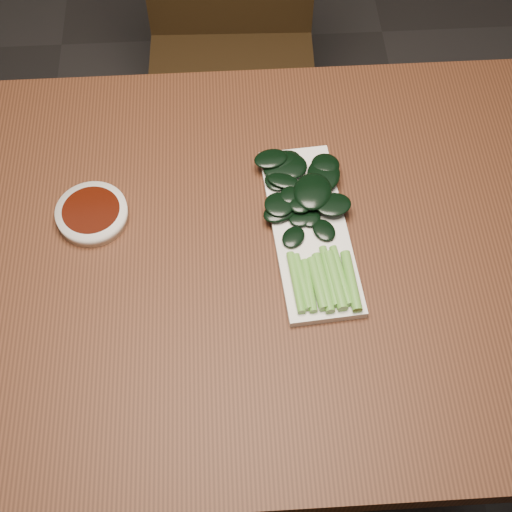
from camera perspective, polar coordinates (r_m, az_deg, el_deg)
The scene contains 6 objects.
ground at distance 1.82m, azimuth -1.20°, elevation -12.15°, with size 6.00×6.00×0.00m, color #282626.
table at distance 1.20m, azimuth -1.79°, elevation -1.42°, with size 1.40×0.80×0.75m.
chair_far at distance 1.81m, azimuth -1.99°, elevation 16.13°, with size 0.42×0.42×0.89m.
sauce_bowl at distance 1.19m, azimuth -12.98°, elevation 3.31°, with size 0.12×0.12×0.02m.
serving_plate at distance 1.15m, azimuth 4.31°, elevation 2.10°, with size 0.14×0.34×0.01m.
gai_lan at distance 1.15m, azimuth 4.12°, elevation 3.50°, with size 0.16×0.33×0.03m.
Camera 1 is at (0.00, -0.60, 1.71)m, focal length 50.00 mm.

